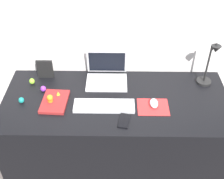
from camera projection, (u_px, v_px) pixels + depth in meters
ground_plane at (115, 165)px, 2.54m from camera, size 6.00×6.00×0.00m
back_wall at (116, 77)px, 2.42m from camera, size 2.78×0.05×1.31m
desk at (116, 136)px, 2.30m from camera, size 1.58×0.68×0.74m
laptop at (107, 73)px, 2.22m from camera, size 0.30×0.24×0.21m
keyboard at (104, 106)px, 2.01m from camera, size 0.41×0.13×0.02m
mousepad at (153, 107)px, 2.01m from camera, size 0.21×0.17×0.00m
mouse at (154, 103)px, 2.01m from camera, size 0.06×0.10×0.03m
cell_phone at (124, 121)px, 1.90m from camera, size 0.09×0.14×0.01m
desk_lamp at (209, 66)px, 2.09m from camera, size 0.11×0.17×0.37m
notebook_pad at (55, 102)px, 2.04m from camera, size 0.18×0.25×0.02m
picture_frame at (45, 69)px, 2.23m from camera, size 0.12×0.02×0.15m
toy_figurine_yellow at (58, 94)px, 2.08m from camera, size 0.04×0.04×0.05m
toy_figurine_purple at (43, 89)px, 2.13m from camera, size 0.04×0.04×0.04m
toy_figurine_lime at (32, 81)px, 2.20m from camera, size 0.04×0.04×0.04m
toy_figurine_teal at (21, 100)px, 2.04m from camera, size 0.04×0.04×0.04m
toy_figurine_orange at (50, 99)px, 2.02m from camera, size 0.04×0.04×0.07m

